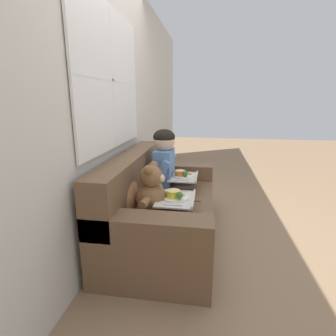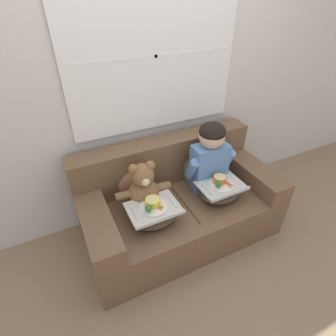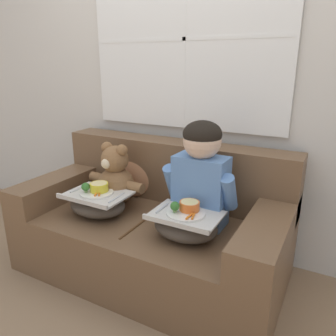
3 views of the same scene
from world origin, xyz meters
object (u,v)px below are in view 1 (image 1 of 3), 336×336
Objects in this scene: throw_pillow_behind_child at (146,171)px; child_figure at (164,157)px; couch at (159,209)px; lap_tray_child at (183,182)px; throw_pillow_behind_teddy at (129,191)px; teddy_bear at (152,192)px; lap_tray_teddy at (176,205)px.

throw_pillow_behind_child is 0.62× the size of child_figure.
couch is 0.41m from lap_tray_child.
throw_pillow_behind_teddy is 0.84× the size of teddy_bear.
lap_tray_teddy reaches higher than lap_tray_child.
teddy_bear is (-0.00, -0.20, 0.00)m from throw_pillow_behind_teddy.
child_figure is 0.33m from lap_tray_child.
child_figure is 0.71m from lap_tray_teddy.
throw_pillow_behind_teddy is at bearing 89.96° from lap_tray_teddy.
child_figure reaches higher than teddy_bear.
couch is 0.42m from lap_tray_teddy.
throw_pillow_behind_teddy is 0.68m from child_figure.
couch is at bearing -31.86° from throw_pillow_behind_teddy.
child_figure is 1.65× the size of lap_tray_child.
couch is 4.30× the size of throw_pillow_behind_teddy.
lap_tray_teddy is at bearing -90.04° from throw_pillow_behind_teddy.
child_figure is 1.59× the size of lap_tray_teddy.
teddy_bear reaches higher than lap_tray_child.
couch is 3.63× the size of teddy_bear.
throw_pillow_behind_child is at bearing 17.70° from teddy_bear.
throw_pillow_behind_child is 0.84× the size of teddy_bear.
throw_pillow_behind_child is 0.99× the size of lap_tray_teddy.
throw_pillow_behind_teddy is at bearing 147.66° from lap_tray_child.
throw_pillow_behind_child is 0.66m from teddy_bear.
throw_pillow_behind_child is 0.41m from lap_tray_child.
child_figure reaches higher than throw_pillow_behind_child.
couch is 4.30× the size of throw_pillow_behind_child.
couch is at bearing 147.18° from lap_tray_child.
teddy_bear reaches higher than couch.
throw_pillow_behind_teddy is at bearing 89.83° from teddy_bear.
lap_tray_child is (0.63, -0.20, -0.10)m from teddy_bear.
couch is at bearing -148.14° from throw_pillow_behind_child.
lap_tray_child is (-0.00, -0.40, -0.10)m from throw_pillow_behind_child.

